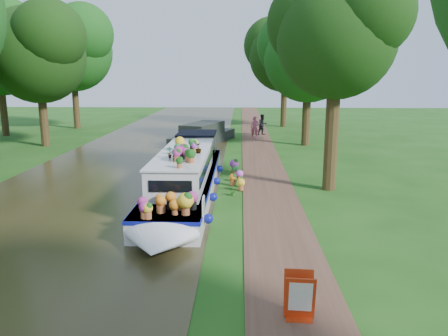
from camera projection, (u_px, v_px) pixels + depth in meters
ground at (241, 209)px, 16.04m from camera, size 100.00×100.00×0.00m
canal_water at (80, 207)px, 16.26m from camera, size 10.00×100.00×0.02m
towpath at (273, 209)px, 15.99m from camera, size 2.20×100.00×0.03m
plant_boat at (184, 177)px, 17.38m from camera, size 2.29×13.52×2.28m
tree_near_overhang at (336, 30)px, 17.50m from camera, size 5.52×5.28×8.99m
tree_near_mid at (308, 50)px, 29.24m from camera, size 6.90×6.60×9.40m
tree_near_far at (285, 50)px, 39.89m from camera, size 7.59×7.26×10.30m
tree_far_c at (38, 49)px, 28.93m from camera, size 7.13×6.82×9.59m
tree_far_d at (72, 45)px, 38.58m from camera, size 8.05×7.70×10.85m
second_boat at (203, 136)px, 30.86m from camera, size 4.41×8.21×1.49m
sandwich_board at (299, 298)px, 8.77m from camera, size 0.61×0.51×0.96m
pedestrian_pink at (255, 128)px, 33.29m from camera, size 0.63×0.42×1.70m
pedestrian_dark at (263, 125)px, 35.35m from camera, size 1.01×0.95×1.66m
verge_plant at (234, 191)px, 17.82m from camera, size 0.39×0.35×0.38m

